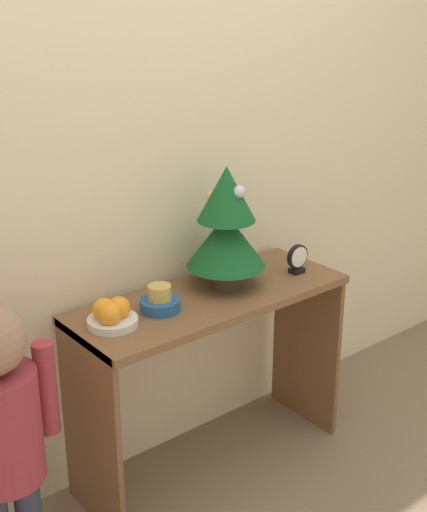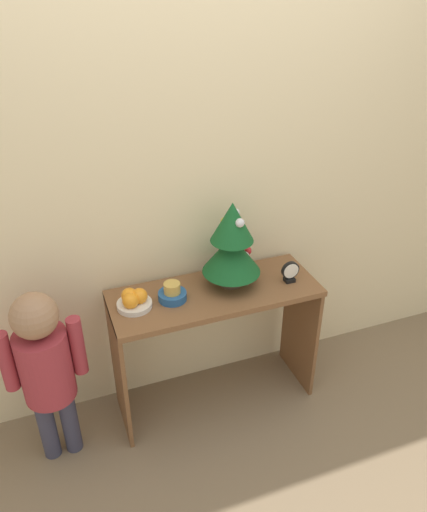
# 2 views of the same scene
# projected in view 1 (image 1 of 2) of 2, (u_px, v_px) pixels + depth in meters

# --- Properties ---
(ground_plane) EXTENTS (12.00, 12.00, 0.00)m
(ground_plane) POSITION_uv_depth(u_px,v_px,m) (244.00, 487.00, 2.65)
(ground_plane) COLOR #7A664C
(back_wall) EXTENTS (7.00, 0.05, 2.50)m
(back_wall) POSITION_uv_depth(u_px,v_px,m) (167.00, 135.00, 2.52)
(back_wall) COLOR beige
(back_wall) RESTS_ON ground_plane
(console_table) EXTENTS (1.04, 0.39, 0.72)m
(console_table) POSITION_uv_depth(u_px,v_px,m) (210.00, 338.00, 2.60)
(console_table) COLOR brown
(console_table) RESTS_ON ground_plane
(mini_tree) EXTENTS (0.29, 0.29, 0.45)m
(mini_tree) POSITION_uv_depth(u_px,v_px,m) (226.00, 225.00, 2.54)
(mini_tree) COLOR #4C3828
(mini_tree) RESTS_ON console_table
(fruit_bowl) EXTENTS (0.17, 0.17, 0.09)m
(fruit_bowl) POSITION_uv_depth(u_px,v_px,m) (112.00, 314.00, 2.29)
(fruit_bowl) COLOR silver
(fruit_bowl) RESTS_ON console_table
(singing_bowl) EXTENTS (0.14, 0.14, 0.09)m
(singing_bowl) POSITION_uv_depth(u_px,v_px,m) (160.00, 301.00, 2.40)
(singing_bowl) COLOR #235189
(singing_bowl) RESTS_ON console_table
(desk_clock) EXTENTS (0.09, 0.04, 0.11)m
(desk_clock) POSITION_uv_depth(u_px,v_px,m) (297.00, 259.00, 2.71)
(desk_clock) COLOR black
(desk_clock) RESTS_ON console_table
(child_figure) EXTENTS (0.36, 0.23, 0.94)m
(child_figure) POSITION_uv_depth(u_px,v_px,m) (0.00, 422.00, 2.04)
(child_figure) COLOR #38384C
(child_figure) RESTS_ON ground_plane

